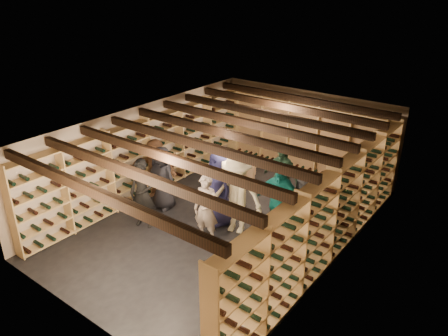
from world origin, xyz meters
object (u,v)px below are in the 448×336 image
at_px(person_7, 206,209).
at_px(person_12, 304,208).
at_px(crate_stack_left, 246,173).
at_px(person_6, 220,187).
at_px(crate_stack_right, 302,202).
at_px(person_10, 281,178).
at_px(crate_loose, 305,216).
at_px(person_8, 313,220).
at_px(person_3, 237,194).
at_px(person_4, 279,201).
at_px(person_5, 156,169).
at_px(person_0, 162,178).
at_px(person_1, 143,194).
at_px(person_9, 222,177).

bearing_deg(person_7, person_12, 29.06).
height_order(crate_stack_left, person_6, person_6).
relative_size(crate_stack_right, person_10, 0.29).
bearing_deg(person_7, crate_loose, 47.54).
relative_size(person_6, person_8, 1.17).
xyz_separation_m(crate_loose, person_3, (-1.03, -1.44, 0.86)).
height_order(crate_stack_right, person_7, person_7).
bearing_deg(person_6, person_4, 34.96).
bearing_deg(person_6, person_5, -153.91).
relative_size(person_0, person_3, 0.86).
bearing_deg(person_5, person_0, -32.57).
bearing_deg(person_7, person_1, -178.21).
bearing_deg(person_6, person_0, -144.26).
bearing_deg(crate_loose, person_9, -162.32).
height_order(crate_loose, person_3, person_3).
xyz_separation_m(crate_stack_left, person_4, (2.01, -1.65, 0.49)).
xyz_separation_m(person_4, person_5, (-3.50, -0.30, -0.09)).
height_order(person_7, person_10, person_10).
relative_size(crate_loose, person_3, 0.26).
bearing_deg(person_9, person_3, -41.51).
relative_size(crate_stack_right, person_5, 0.31).
bearing_deg(person_3, crate_loose, 40.35).
distance_m(person_6, person_12, 1.98).
relative_size(crate_stack_right, person_3, 0.27).
height_order(crate_stack_right, person_9, person_9).
relative_size(person_5, person_9, 1.06).
bearing_deg(crate_loose, crate_stack_right, 132.71).
bearing_deg(person_12, person_4, -121.39).
height_order(crate_stack_right, person_6, person_6).
xyz_separation_m(person_1, person_6, (1.32, 1.20, 0.08)).
bearing_deg(person_10, person_4, -52.98).
xyz_separation_m(person_0, person_9, (1.09, 1.01, -0.04)).
xyz_separation_m(person_7, person_10, (0.58, 2.18, 0.09)).
height_order(person_4, person_12, person_4).
relative_size(person_0, person_1, 0.98).
xyz_separation_m(person_6, person_7, (0.27, -0.82, -0.12)).
bearing_deg(person_8, person_9, 156.58).
relative_size(person_1, person_10, 0.94).
distance_m(person_1, person_3, 2.17).
distance_m(person_3, person_12, 1.51).
bearing_deg(crate_loose, person_10, 180.00).
height_order(person_1, person_6, person_6).
bearing_deg(crate_loose, person_0, -152.17).
xyz_separation_m(person_3, person_6, (-0.54, 0.09, -0.03)).
distance_m(person_0, person_7, 1.91).
distance_m(crate_stack_left, person_3, 2.34).
height_order(person_0, person_9, person_0).
distance_m(crate_stack_left, person_10, 1.59).
bearing_deg(person_10, person_5, -145.37).
bearing_deg(crate_loose, person_5, -158.87).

